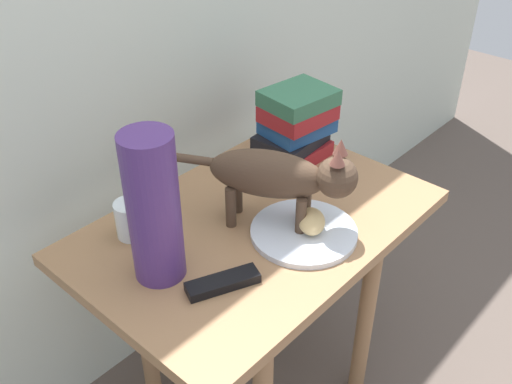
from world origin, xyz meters
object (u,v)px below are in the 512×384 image
(cat, at_px, (280,176))
(green_vase, at_px, (154,209))
(plate, at_px, (304,232))
(book_stack, at_px, (296,125))
(side_table, at_px, (256,251))
(tv_remote, at_px, (223,282))
(candle_jar, at_px, (131,221))
(bread_roll, at_px, (311,221))

(cat, bearing_deg, green_vase, 165.16)
(plate, height_order, book_stack, book_stack)
(side_table, xyz_separation_m, tv_remote, (-0.21, -0.10, 0.10))
(cat, height_order, green_vase, green_vase)
(candle_jar, distance_m, tv_remote, 0.27)
(bread_roll, height_order, book_stack, book_stack)
(bread_roll, bearing_deg, side_table, 108.12)
(plate, distance_m, green_vase, 0.36)
(bread_roll, xyz_separation_m, cat, (-0.02, 0.08, 0.09))
(book_stack, bearing_deg, cat, -147.72)
(candle_jar, bearing_deg, side_table, -37.29)
(plate, bearing_deg, tv_remote, 175.98)
(plate, distance_m, cat, 0.14)
(side_table, distance_m, plate, 0.15)
(book_stack, distance_m, tv_remote, 0.54)
(side_table, bearing_deg, candle_jar, 142.71)
(side_table, relative_size, green_vase, 2.57)
(bread_roll, height_order, green_vase, green_vase)
(book_stack, relative_size, tv_remote, 1.34)
(side_table, bearing_deg, book_stack, 22.02)
(side_table, xyz_separation_m, book_stack, (0.28, 0.11, 0.19))
(bread_roll, distance_m, candle_jar, 0.40)
(side_table, xyz_separation_m, bread_roll, (0.04, -0.13, 0.13))
(bread_roll, height_order, candle_jar, candle_jar)
(tv_remote, bearing_deg, candle_jar, 117.31)
(green_vase, bearing_deg, tv_remote, -66.09)
(book_stack, bearing_deg, tv_remote, -156.59)
(plate, bearing_deg, cat, 97.17)
(plate, relative_size, tv_remote, 1.60)
(candle_jar, bearing_deg, green_vase, -105.34)
(side_table, xyz_separation_m, candle_jar, (-0.22, 0.17, 0.13))
(bread_roll, relative_size, green_vase, 0.25)
(side_table, distance_m, cat, 0.23)
(side_table, height_order, bread_roll, bread_roll)
(plate, height_order, bread_roll, bread_roll)
(side_table, distance_m, bread_roll, 0.19)
(book_stack, xyz_separation_m, green_vase, (-0.54, -0.09, 0.06))
(green_vase, bearing_deg, cat, -14.84)
(cat, bearing_deg, tv_remote, -168.05)
(side_table, height_order, book_stack, book_stack)
(side_table, xyz_separation_m, plate, (0.03, -0.11, 0.10))
(bread_roll, bearing_deg, tv_remote, 173.19)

